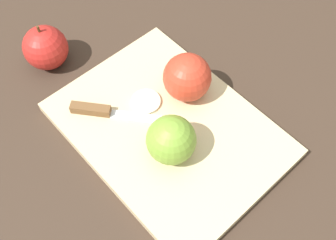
{
  "coord_description": "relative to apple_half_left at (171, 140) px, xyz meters",
  "views": [
    {
      "loc": [
        -0.22,
        0.27,
        0.59
      ],
      "look_at": [
        0.0,
        0.0,
        0.04
      ],
      "focal_mm": 42.0,
      "sensor_mm": 36.0,
      "label": 1
    }
  ],
  "objects": [
    {
      "name": "cutting_board",
      "position": [
        0.03,
        -0.04,
        -0.05
      ],
      "size": [
        0.42,
        0.34,
        0.02
      ],
      "color": "#D1B789",
      "rests_on": "ground_plane"
    },
    {
      "name": "apple_slice",
      "position": [
        0.1,
        -0.05,
        -0.04
      ],
      "size": [
        0.05,
        0.05,
        0.01
      ],
      "color": "beige",
      "rests_on": "cutting_board"
    },
    {
      "name": "knife",
      "position": [
        0.14,
        0.02,
        -0.03
      ],
      "size": [
        0.15,
        0.09,
        0.02
      ],
      "rotation": [
        0.0,
        0.0,
        -2.61
      ],
      "color": "silver",
      "rests_on": "cutting_board"
    },
    {
      "name": "apple_half_right",
      "position": [
        0.05,
        -0.11,
        0.0
      ],
      "size": [
        0.08,
        0.08,
        0.08
      ],
      "rotation": [
        0.0,
        0.0,
        2.05
      ],
      "color": "red",
      "rests_on": "cutting_board"
    },
    {
      "name": "apple_half_left",
      "position": [
        0.0,
        0.0,
        0.0
      ],
      "size": [
        0.08,
        0.08,
        0.08
      ],
      "rotation": [
        0.0,
        0.0,
        5.86
      ],
      "color": "olive",
      "rests_on": "cutting_board"
    },
    {
      "name": "apple_whole",
      "position": [
        0.31,
        -0.02,
        -0.02
      ],
      "size": [
        0.08,
        0.08,
        0.1
      ],
      "color": "red",
      "rests_on": "ground_plane"
    },
    {
      "name": "ground_plane",
      "position": [
        0.03,
        -0.04,
        -0.06
      ],
      "size": [
        4.0,
        4.0,
        0.0
      ],
      "primitive_type": "plane",
      "color": "#38281E"
    }
  ]
}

